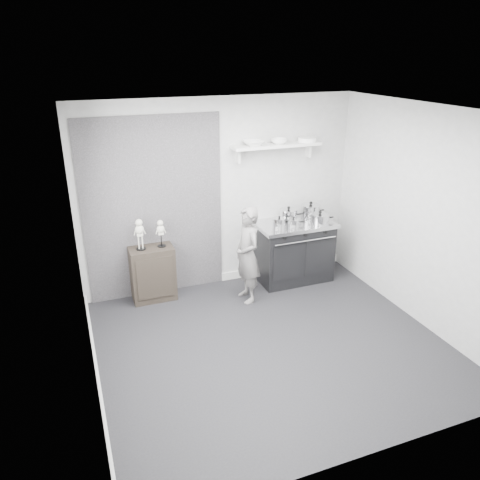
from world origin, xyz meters
The scene contains 16 objects.
ground centered at (0.00, 0.00, 0.00)m, with size 4.00×4.00×0.00m, color black.
room_shell centered at (-0.09, 0.15, 1.64)m, with size 4.02×3.62×2.71m.
wall_shelf centered at (0.80, 1.68, 2.01)m, with size 1.30×0.26×0.24m.
stove centered at (1.04, 1.48, 0.46)m, with size 1.13×0.71×0.91m.
side_cabinet centered at (-1.06, 1.61, 0.39)m, with size 0.59×0.35×0.77m, color black.
child centered at (0.15, 1.12, 0.68)m, with size 0.49×0.32×1.36m, color slate.
pot_front_left centered at (0.74, 1.39, 0.98)m, with size 0.28×0.19×0.17m.
pot_back_left centered at (0.98, 1.58, 1.00)m, with size 0.35×0.26×0.22m.
pot_back_right centered at (1.35, 1.58, 1.01)m, with size 0.37×0.29×0.26m.
pot_front_right centered at (1.37, 1.33, 0.98)m, with size 0.37×0.28×0.19m.
pot_front_center centered at (0.94, 1.34, 0.97)m, with size 0.28×0.19×0.15m.
skeleton_full centered at (-1.19, 1.61, 1.02)m, with size 0.14×0.09×0.50m, color beige, non-canonical shape.
skeleton_torso centered at (-0.91, 1.61, 0.99)m, with size 0.12×0.08×0.44m, color beige, non-canonical shape.
bowl_large centered at (0.45, 1.67, 2.07)m, with size 0.28×0.28×0.07m, color white.
bowl_small centered at (0.83, 1.67, 2.08)m, with size 0.23×0.23×0.07m, color white.
plate_stack centered at (1.28, 1.67, 2.07)m, with size 0.26×0.26×0.06m, color white.
Camera 1 is at (-2.01, -4.25, 3.26)m, focal length 35.00 mm.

